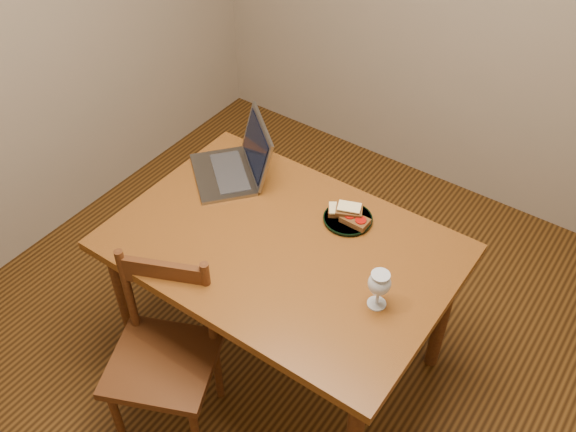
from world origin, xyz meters
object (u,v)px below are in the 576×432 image
Objects in this scene: milk_glass at (379,289)px; chair at (163,350)px; plate at (348,219)px; laptop at (239,161)px; table at (282,259)px.

chair is at bearing -144.98° from milk_glass.
chair is at bearing -114.13° from plate.
laptop reaches higher than milk_glass.
chair reaches higher than plate.
chair is 0.88m from plate.
milk_glass reaches higher than table.
laptop is (-0.85, 0.29, -0.01)m from milk_glass.
table is 0.49m from laptop.
chair is 2.61× the size of plate.
plate is at bearing 134.86° from milk_glass.
laptop is (-0.54, -0.01, 0.06)m from plate.
table is at bearing 173.36° from milk_glass.
milk_glass is (0.44, -0.05, 0.16)m from table.
table is at bearing 8.88° from laptop.
plate is at bearing 61.52° from table.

